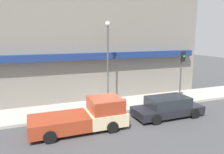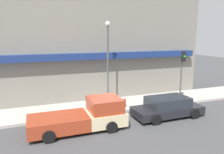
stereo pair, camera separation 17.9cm
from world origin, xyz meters
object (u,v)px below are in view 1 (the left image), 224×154
Objects in this scene: street_lamp at (108,55)px; traffic_light at (182,67)px; fire_hydrant at (125,103)px; pickup_truck at (85,117)px; parked_car at (168,107)px.

street_lamp is 1.55× the size of traffic_light.
traffic_light is at bearing -8.59° from street_lamp.
traffic_light reaches higher than fire_hydrant.
fire_hydrant is 3.74m from street_lamp.
pickup_truck is at bearing -164.89° from traffic_light.
traffic_light is at bearing 14.19° from pickup_truck.
fire_hydrant is at bearing 131.70° from parked_car.
traffic_light is (2.83, 2.30, 2.24)m from parked_car.
traffic_light is (4.90, -0.10, 2.42)m from fire_hydrant.
street_lamp is at bearing 50.16° from pickup_truck.
pickup_truck is 1.16× the size of parked_car.
pickup_truck is 0.88× the size of street_lamp.
pickup_truck is 9.07m from traffic_light.
pickup_truck is 1.37× the size of traffic_light.
traffic_light reaches higher than parked_car.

